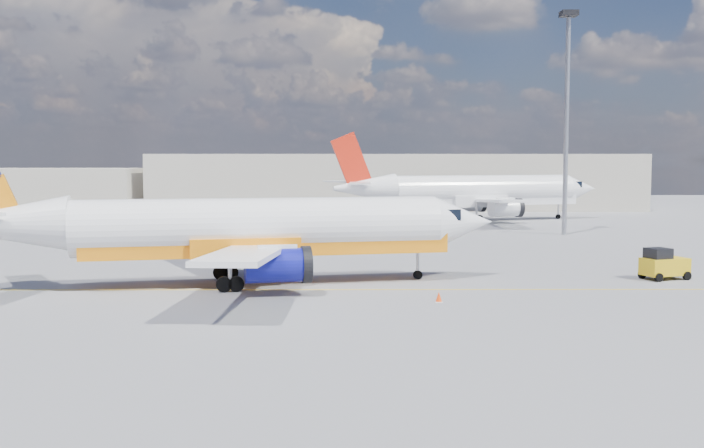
{
  "coord_description": "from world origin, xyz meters",
  "views": [
    {
      "loc": [
        -1.93,
        -39.86,
        7.15
      ],
      "look_at": [
        -1.67,
        4.85,
        3.5
      ],
      "focal_mm": 40.0,
      "sensor_mm": 36.0,
      "label": 1
    }
  ],
  "objects_px": {
    "traffic_cone": "(439,297)",
    "gse_tug": "(663,264)",
    "second_jet": "(475,192)",
    "main_jet": "(243,230)"
  },
  "relations": [
    {
      "from": "main_jet",
      "to": "gse_tug",
      "type": "distance_m",
      "value": 25.15
    },
    {
      "from": "main_jet",
      "to": "traffic_cone",
      "type": "bearing_deg",
      "value": -39.54
    },
    {
      "from": "second_jet",
      "to": "main_jet",
      "type": "bearing_deg",
      "value": -130.94
    },
    {
      "from": "traffic_cone",
      "to": "gse_tug",
      "type": "bearing_deg",
      "value": 27.63
    },
    {
      "from": "second_jet",
      "to": "traffic_cone",
      "type": "bearing_deg",
      "value": -118.12
    },
    {
      "from": "second_jet",
      "to": "traffic_cone",
      "type": "distance_m",
      "value": 53.84
    },
    {
      "from": "main_jet",
      "to": "gse_tug",
      "type": "height_order",
      "value": "main_jet"
    },
    {
      "from": "traffic_cone",
      "to": "second_jet",
      "type": "bearing_deg",
      "value": 78.89
    },
    {
      "from": "gse_tug",
      "to": "traffic_cone",
      "type": "xyz_separation_m",
      "value": [
        -14.39,
        -7.53,
        -0.64
      ]
    },
    {
      "from": "traffic_cone",
      "to": "main_jet",
      "type": "bearing_deg",
      "value": 152.25
    }
  ]
}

